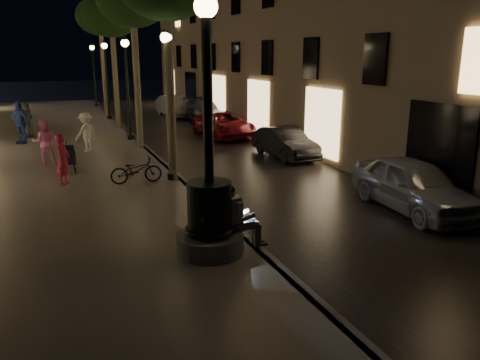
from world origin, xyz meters
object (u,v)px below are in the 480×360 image
car_second (285,143)px  pedestrian_white (86,132)px  car_front (413,185)px  lamp_curb_b (127,75)px  car_fifth (175,106)px  pedestrian_pink (44,141)px  pedestrian_red (63,159)px  seated_man_laptop (238,215)px  stroller (68,156)px  lamp_curb_c (106,70)px  car_rear (203,111)px  pedestrian_dark (27,120)px  pedestrian_blue (20,122)px  tree_third (111,15)px  bicycle (136,170)px  car_third (224,125)px  tree_far (100,17)px  lamp_curb_a (168,85)px  lamp_curb_d (93,67)px  fountain_lamppost (209,205)px

car_second → pedestrian_white: (-7.57, 3.34, 0.40)m
car_front → lamp_curb_b: bearing=118.1°
pedestrian_white → car_front: bearing=90.6°
car_fifth → pedestrian_pink: size_ratio=2.53×
car_second → pedestrian_red: bearing=-170.6°
seated_man_laptop → stroller: 8.78m
lamp_curb_c → car_rear: lamp_curb_c is taller
car_second → pedestrian_dark: bearing=139.5°
pedestrian_blue → lamp_curb_c: bearing=104.7°
tree_third → car_fifth: size_ratio=1.66×
lamp_curb_c → bicycle: bearing=-94.1°
stroller → car_fifth: car_fifth is taller
stroller → seated_man_laptop: bearing=-70.2°
seated_man_laptop → pedestrian_white: (-2.07, 11.76, 0.10)m
tree_third → seated_man_laptop: bearing=-90.3°
pedestrian_pink → car_front: bearing=135.4°
stroller → car_rear: bearing=53.3°
tree_third → lamp_curb_c: (0.00, 4.00, -2.90)m
car_fifth → pedestrian_red: bearing=-119.8°
car_third → pedestrian_blue: size_ratio=2.36×
lamp_curb_c → car_second: (5.41, -13.57, -2.62)m
tree_far → pedestrian_red: (-3.34, -17.32, -5.44)m
lamp_curb_c → pedestrian_red: lamp_curb_c is taller
car_rear → lamp_curb_a: bearing=-106.4°
tree_third → car_front: tree_third is taller
car_second → pedestrian_pink: (-9.20, 1.46, 0.44)m
lamp_curb_d → bicycle: 24.22m
fountain_lamppost → lamp_curb_c: 22.10m
pedestrian_blue → bicycle: bearing=-19.3°
lamp_curb_d → car_second: lamp_curb_d is taller
tree_third → pedestrian_dark: size_ratio=4.27×
car_rear → car_fifth: size_ratio=1.11×
lamp_curb_d → pedestrian_dark: bearing=-108.6°
tree_third → pedestrian_dark: tree_third is taller
car_fifth → pedestrian_pink: bearing=-126.7°
pedestrian_white → lamp_curb_a: bearing=75.6°
car_front → lamp_curb_c: bearing=109.8°
tree_third → lamp_curb_d: tree_third is taller
lamp_curb_b → pedestrian_pink: 6.01m
seated_man_laptop → lamp_curb_b: size_ratio=0.29×
tree_third → lamp_curb_d: size_ratio=1.50×
lamp_curb_a → pedestrian_blue: size_ratio=2.46×
car_third → pedestrian_pink: pedestrian_pink is taller
tree_third → pedestrian_red: (-3.26, -11.32, -5.14)m
stroller → car_rear: size_ratio=0.23×
car_rear → pedestrian_red: pedestrian_red is taller
pedestrian_red → pedestrian_dark: (-1.31, 9.71, 0.05)m
tree_far → stroller: 17.03m
car_third → pedestrian_red: 10.93m
fountain_lamppost → seated_man_laptop: 0.68m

